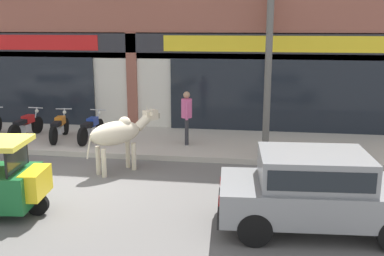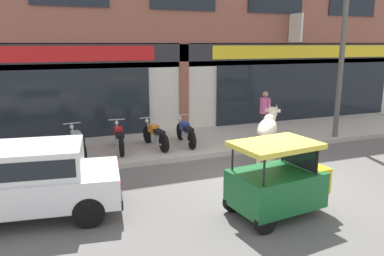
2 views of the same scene
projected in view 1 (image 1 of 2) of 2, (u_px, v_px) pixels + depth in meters
The scene contains 10 objects.
ground_plane at pixel (68, 185), 10.50m from camera, with size 90.00×90.00×0.00m, color #605E5B.
sidewalk at pixel (119, 140), 14.27m from camera, with size 19.00×3.44×0.15m, color #B7AFA3.
shop_building at pixel (132, 14), 15.28m from camera, with size 23.00×1.40×8.43m.
cow at pixel (119, 133), 11.28m from camera, with size 1.59×1.75×1.61m.
car_0 at pixel (316, 188), 8.07m from camera, with size 3.69×1.82×1.46m.
motorcycle_1 at pixel (26, 126), 14.19m from camera, with size 0.52×1.81×0.88m.
motorcycle_2 at pixel (59, 127), 13.98m from camera, with size 0.53×1.81×0.88m.
motorcycle_3 at pixel (91, 128), 13.84m from camera, with size 0.52×1.81×0.88m.
pedestrian at pixel (187, 112), 13.29m from camera, with size 0.32×0.49×1.60m.
utility_pole at pixel (269, 58), 11.62m from camera, with size 0.18×0.18×5.37m, color #595651.
Camera 1 is at (4.33, -9.39, 3.69)m, focal length 42.00 mm.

